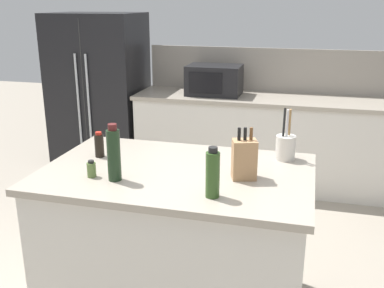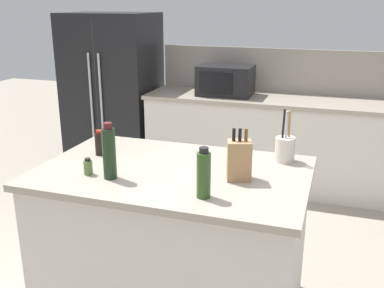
{
  "view_description": "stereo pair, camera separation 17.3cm",
  "coord_description": "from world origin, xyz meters",
  "px_view_note": "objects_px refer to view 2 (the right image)",
  "views": [
    {
      "loc": [
        0.71,
        -2.32,
        1.88
      ],
      "look_at": [
        0.0,
        0.35,
        0.99
      ],
      "focal_mm": 42.0,
      "sensor_mm": 36.0,
      "label": 1
    },
    {
      "loc": [
        0.88,
        -2.27,
        1.88
      ],
      "look_at": [
        0.0,
        0.35,
        0.99
      ],
      "focal_mm": 42.0,
      "sensor_mm": 36.0,
      "label": 2
    }
  ],
  "objects_px": {
    "utensil_crock": "(285,148)",
    "soy_sauce_bottle": "(100,143)",
    "refrigerator": "(113,92)",
    "olive_oil_bottle": "(204,174)",
    "microwave": "(226,80)",
    "wine_bottle": "(109,152)",
    "knife_block": "(239,160)",
    "spice_jar_oregano": "(88,167)"
  },
  "relations": [
    {
      "from": "refrigerator",
      "to": "olive_oil_bottle",
      "type": "height_order",
      "value": "refrigerator"
    },
    {
      "from": "knife_block",
      "to": "wine_bottle",
      "type": "relative_size",
      "value": 0.92
    },
    {
      "from": "wine_bottle",
      "to": "soy_sauce_bottle",
      "type": "xyz_separation_m",
      "value": [
        -0.25,
        0.33,
        -0.07
      ]
    },
    {
      "from": "wine_bottle",
      "to": "olive_oil_bottle",
      "type": "relative_size",
      "value": 1.21
    },
    {
      "from": "utensil_crock",
      "to": "wine_bottle",
      "type": "xyz_separation_m",
      "value": [
        -0.88,
        -0.58,
        0.07
      ]
    },
    {
      "from": "soy_sauce_bottle",
      "to": "microwave",
      "type": "bearing_deg",
      "value": 82.42
    },
    {
      "from": "microwave",
      "to": "knife_block",
      "type": "height_order",
      "value": "microwave"
    },
    {
      "from": "knife_block",
      "to": "spice_jar_oregano",
      "type": "bearing_deg",
      "value": 175.96
    },
    {
      "from": "microwave",
      "to": "refrigerator",
      "type": "bearing_deg",
      "value": 177.8
    },
    {
      "from": "refrigerator",
      "to": "olive_oil_bottle",
      "type": "bearing_deg",
      "value": -53.76
    },
    {
      "from": "utensil_crock",
      "to": "olive_oil_bottle",
      "type": "height_order",
      "value": "utensil_crock"
    },
    {
      "from": "microwave",
      "to": "olive_oil_bottle",
      "type": "bearing_deg",
      "value": -77.94
    },
    {
      "from": "soy_sauce_bottle",
      "to": "olive_oil_bottle",
      "type": "bearing_deg",
      "value": -26.66
    },
    {
      "from": "wine_bottle",
      "to": "olive_oil_bottle",
      "type": "height_order",
      "value": "wine_bottle"
    },
    {
      "from": "knife_block",
      "to": "soy_sauce_bottle",
      "type": "bearing_deg",
      "value": 154.81
    },
    {
      "from": "microwave",
      "to": "olive_oil_bottle",
      "type": "relative_size",
      "value": 2.11
    },
    {
      "from": "refrigerator",
      "to": "knife_block",
      "type": "bearing_deg",
      "value": -48.84
    },
    {
      "from": "microwave",
      "to": "utensil_crock",
      "type": "bearing_deg",
      "value": -65.3
    },
    {
      "from": "refrigerator",
      "to": "wine_bottle",
      "type": "height_order",
      "value": "refrigerator"
    },
    {
      "from": "microwave",
      "to": "soy_sauce_bottle",
      "type": "xyz_separation_m",
      "value": [
        -0.28,
        -2.1,
        -0.08
      ]
    },
    {
      "from": "knife_block",
      "to": "wine_bottle",
      "type": "distance_m",
      "value": 0.71
    },
    {
      "from": "refrigerator",
      "to": "microwave",
      "type": "height_order",
      "value": "refrigerator"
    },
    {
      "from": "refrigerator",
      "to": "microwave",
      "type": "bearing_deg",
      "value": -2.2
    },
    {
      "from": "utensil_crock",
      "to": "soy_sauce_bottle",
      "type": "relative_size",
      "value": 1.99
    },
    {
      "from": "utensil_crock",
      "to": "olive_oil_bottle",
      "type": "distance_m",
      "value": 0.73
    },
    {
      "from": "utensil_crock",
      "to": "spice_jar_oregano",
      "type": "height_order",
      "value": "utensil_crock"
    },
    {
      "from": "refrigerator",
      "to": "spice_jar_oregano",
      "type": "relative_size",
      "value": 18.19
    },
    {
      "from": "microwave",
      "to": "spice_jar_oregano",
      "type": "relative_size",
      "value": 5.72
    },
    {
      "from": "soy_sauce_bottle",
      "to": "refrigerator",
      "type": "bearing_deg",
      "value": 116.26
    },
    {
      "from": "olive_oil_bottle",
      "to": "refrigerator",
      "type": "bearing_deg",
      "value": 126.24
    },
    {
      "from": "wine_bottle",
      "to": "soy_sauce_bottle",
      "type": "distance_m",
      "value": 0.42
    },
    {
      "from": "soy_sauce_bottle",
      "to": "spice_jar_oregano",
      "type": "bearing_deg",
      "value": -71.42
    },
    {
      "from": "soy_sauce_bottle",
      "to": "olive_oil_bottle",
      "type": "distance_m",
      "value": 0.91
    },
    {
      "from": "refrigerator",
      "to": "spice_jar_oregano",
      "type": "bearing_deg",
      "value": -64.69
    },
    {
      "from": "utensil_crock",
      "to": "microwave",
      "type": "bearing_deg",
      "value": 114.7
    },
    {
      "from": "microwave",
      "to": "soy_sauce_bottle",
      "type": "distance_m",
      "value": 2.12
    },
    {
      "from": "knife_block",
      "to": "olive_oil_bottle",
      "type": "distance_m",
      "value": 0.3
    },
    {
      "from": "spice_jar_oregano",
      "to": "soy_sauce_bottle",
      "type": "xyz_separation_m",
      "value": [
        -0.11,
        0.32,
        0.03
      ]
    },
    {
      "from": "utensil_crock",
      "to": "refrigerator",
      "type": "bearing_deg",
      "value": 139.07
    },
    {
      "from": "wine_bottle",
      "to": "microwave",
      "type": "bearing_deg",
      "value": 89.37
    },
    {
      "from": "utensil_crock",
      "to": "soy_sauce_bottle",
      "type": "xyz_separation_m",
      "value": [
        -1.13,
        -0.25,
        -0.01
      ]
    },
    {
      "from": "microwave",
      "to": "olive_oil_bottle",
      "type": "height_order",
      "value": "microwave"
    }
  ]
}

